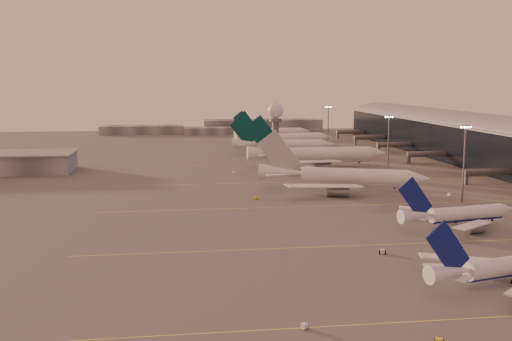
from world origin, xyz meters
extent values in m
plane|color=#5E5B5B|center=(0.00, 0.00, 0.00)|extent=(700.00, 700.00, 0.00)
cube|color=#F2E555|center=(30.00, 10.00, 0.01)|extent=(180.00, 0.25, 0.02)
cube|color=#F2E555|center=(30.00, 55.00, 0.01)|extent=(180.00, 0.25, 0.02)
cube|color=#F2E555|center=(30.00, 100.00, 0.01)|extent=(180.00, 0.25, 0.02)
cube|color=#F2E555|center=(30.00, 150.00, 0.01)|extent=(180.00, 0.25, 0.02)
cylinder|color=#54565B|center=(82.00, 86.00, 4.50)|extent=(22.00, 2.80, 2.80)
cube|color=#54565B|center=(72.00, 86.00, 2.20)|extent=(1.20, 1.20, 4.40)
cylinder|color=#54565B|center=(82.00, 142.00, 4.50)|extent=(22.00, 2.80, 2.80)
cube|color=#54565B|center=(72.00, 142.00, 2.20)|extent=(1.20, 1.20, 4.40)
cylinder|color=#54565B|center=(82.00, 184.00, 4.50)|extent=(22.00, 2.80, 2.80)
cube|color=#54565B|center=(72.00, 184.00, 2.20)|extent=(1.20, 1.20, 4.40)
cylinder|color=#54565B|center=(82.00, 226.00, 4.50)|extent=(22.00, 2.80, 2.80)
cube|color=#54565B|center=(72.00, 226.00, 2.20)|extent=(1.20, 1.20, 4.40)
cylinder|color=#54565B|center=(82.00, 266.00, 4.50)|extent=(22.00, 2.80, 2.80)
cube|color=#54565B|center=(72.00, 266.00, 2.20)|extent=(1.20, 1.20, 4.40)
cylinder|color=#54565B|center=(5.00, 120.00, 11.00)|extent=(2.60, 2.60, 22.00)
cylinder|color=#54565B|center=(5.00, 120.00, 22.50)|extent=(5.20, 5.20, 1.20)
sphere|color=silver|center=(5.00, 120.00, 26.40)|extent=(6.40, 6.40, 6.40)
cylinder|color=#54565B|center=(5.00, 120.00, 30.10)|extent=(0.16, 0.16, 2.00)
cylinder|color=#54565B|center=(55.00, 55.00, 12.50)|extent=(0.56, 0.56, 25.00)
cube|color=#54565B|center=(55.00, 55.00, 24.50)|extent=(3.60, 0.25, 0.25)
sphere|color=#FFEABF|center=(53.50, 55.00, 24.10)|extent=(0.56, 0.56, 0.56)
sphere|color=#FFEABF|center=(54.50, 55.00, 24.10)|extent=(0.56, 0.56, 0.56)
sphere|color=#FFEABF|center=(55.50, 55.00, 24.10)|extent=(0.56, 0.56, 0.56)
sphere|color=#FFEABF|center=(56.50, 55.00, 24.10)|extent=(0.56, 0.56, 0.56)
cylinder|color=#54565B|center=(50.00, 110.00, 12.50)|extent=(0.56, 0.56, 25.00)
cube|color=#54565B|center=(50.00, 110.00, 24.50)|extent=(3.60, 0.25, 0.25)
sphere|color=#FFEABF|center=(48.50, 110.00, 24.10)|extent=(0.56, 0.56, 0.56)
sphere|color=#FFEABF|center=(49.50, 110.00, 24.10)|extent=(0.56, 0.56, 0.56)
sphere|color=#FFEABF|center=(50.50, 110.00, 24.10)|extent=(0.56, 0.56, 0.56)
sphere|color=#FFEABF|center=(51.50, 110.00, 24.10)|extent=(0.56, 0.56, 0.56)
cylinder|color=#54565B|center=(48.00, 200.00, 12.50)|extent=(0.56, 0.56, 25.00)
cube|color=#54565B|center=(48.00, 200.00, 24.50)|extent=(3.60, 0.25, 0.25)
sphere|color=#FFEABF|center=(46.50, 200.00, 24.10)|extent=(0.56, 0.56, 0.56)
sphere|color=#FFEABF|center=(47.50, 200.00, 24.10)|extent=(0.56, 0.56, 0.56)
sphere|color=#FFEABF|center=(48.50, 200.00, 24.10)|extent=(0.56, 0.56, 0.56)
sphere|color=#FFEABF|center=(49.50, 200.00, 24.10)|extent=(0.56, 0.56, 0.56)
cube|color=#5B5D62|center=(-60.00, 320.00, 3.00)|extent=(60.00, 18.00, 6.00)
cube|color=#5B5D62|center=(30.00, 330.00, 4.50)|extent=(90.00, 20.00, 9.00)
cube|color=#5B5D62|center=(-10.00, 310.00, 2.50)|extent=(40.00, 15.00, 5.00)
cylinder|color=navy|center=(28.05, -19.43, 2.16)|extent=(21.04, 7.64, 2.63)
cone|color=silver|center=(13.27, -23.11, 3.44)|extent=(9.61, 5.72, 3.65)
cube|color=silver|center=(20.76, -11.98, 2.34)|extent=(15.93, 7.24, 1.15)
cylinder|color=gray|center=(23.81, -13.41, 0.67)|extent=(4.60, 3.31, 2.37)
cube|color=gray|center=(23.81, -13.41, 1.70)|extent=(0.34, 0.30, 1.46)
cube|color=navy|center=(12.83, -23.22, 7.95)|extent=(9.81, 2.75, 10.89)
cube|color=silver|center=(14.30, -27.14, 3.53)|extent=(4.18, 3.86, 0.24)
cube|color=silver|center=(12.30, -19.08, 3.53)|extent=(4.39, 2.39, 0.24)
cylinder|color=black|center=(25.85, -17.80, 0.53)|extent=(1.14, 0.72, 1.06)
cylinder|color=silver|center=(40.94, 24.46, 3.08)|extent=(22.47, 7.92, 3.77)
cylinder|color=navy|center=(40.94, 24.46, 2.23)|extent=(21.83, 6.80, 2.72)
cone|color=silver|center=(53.92, 26.98, 3.08)|extent=(4.93, 4.52, 3.77)
cone|color=silver|center=(25.50, 21.47, 3.55)|extent=(9.84, 5.47, 3.77)
cube|color=silver|center=(37.36, 14.31, 2.42)|extent=(14.79, 12.97, 1.19)
cylinder|color=gray|center=(39.60, 16.98, 0.69)|extent=(4.68, 3.22, 2.45)
cube|color=gray|center=(39.60, 16.98, 1.76)|extent=(0.34, 0.30, 1.51)
cube|color=silver|center=(33.83, 32.53, 2.42)|extent=(16.41, 8.24, 1.19)
cylinder|color=gray|center=(36.90, 30.89, 0.69)|extent=(4.68, 3.22, 2.45)
cube|color=gray|center=(36.90, 30.89, 1.76)|extent=(0.34, 0.30, 1.51)
cube|color=navy|center=(25.05, 21.38, 8.21)|extent=(10.23, 2.31, 11.24)
cube|color=silver|center=(26.35, 17.26, 3.64)|extent=(4.39, 3.86, 0.25)
cube|color=silver|center=(24.72, 25.68, 3.64)|extent=(4.56, 2.66, 0.25)
cylinder|color=black|center=(49.20, 26.06, 0.50)|extent=(0.50, 0.50, 0.99)
cylinder|color=black|center=(38.77, 26.26, 0.55)|extent=(1.17, 0.70, 1.09)
cylinder|color=black|center=(39.60, 21.98, 0.55)|extent=(1.17, 0.70, 1.09)
cylinder|color=silver|center=(26.05, 78.31, 3.99)|extent=(36.64, 17.84, 5.76)
cylinder|color=silver|center=(26.05, 78.31, 2.70)|extent=(35.41, 16.08, 4.15)
cone|color=silver|center=(46.76, 70.90, 3.99)|extent=(8.66, 7.83, 5.76)
cone|color=silver|center=(1.42, 87.13, 4.71)|extent=(16.49, 10.63, 5.76)
cube|color=silver|center=(12.42, 66.91, 2.99)|extent=(27.06, 9.89, 1.71)
cylinder|color=gray|center=(17.84, 68.82, 0.65)|extent=(7.98, 5.93, 3.74)
cube|color=gray|center=(17.84, 68.82, 1.98)|extent=(0.34, 0.31, 2.30)
cube|color=silver|center=(22.75, 95.77, 2.99)|extent=(22.34, 23.69, 1.71)
cylinder|color=gray|center=(25.73, 90.86, 0.65)|extent=(7.98, 5.93, 3.74)
cube|color=gray|center=(25.73, 90.86, 1.98)|extent=(0.34, 0.31, 2.30)
cube|color=#A2A4A9|center=(0.70, 87.39, 11.52)|extent=(15.14, 5.69, 17.09)
cube|color=silver|center=(-1.27, 80.51, 4.86)|extent=(7.38, 3.44, 0.23)
cube|color=silver|center=(3.54, 93.95, 4.86)|extent=(6.90, 6.97, 0.23)
cylinder|color=black|center=(39.24, 73.59, 0.46)|extent=(0.46, 0.46, 0.93)
cylinder|color=black|center=(23.94, 81.24, 0.51)|extent=(1.12, 0.78, 1.02)
cylinder|color=black|center=(22.57, 77.39, 0.51)|extent=(1.12, 0.78, 1.02)
cylinder|color=silver|center=(31.79, 138.55, 4.49)|extent=(39.57, 7.40, 6.36)
cylinder|color=silver|center=(31.79, 138.55, 3.06)|extent=(38.73, 5.60, 4.58)
cone|color=silver|center=(55.30, 137.93, 4.49)|extent=(7.79, 6.56, 6.36)
cone|color=silver|center=(3.83, 139.29, 5.29)|extent=(16.69, 6.79, 6.36)
cube|color=silver|center=(21.64, 122.23, 3.38)|extent=(28.57, 18.70, 1.88)
cylinder|color=gray|center=(26.57, 126.02, 0.77)|extent=(7.74, 4.33, 4.13)
cube|color=gray|center=(26.57, 126.02, 2.27)|extent=(0.34, 0.28, 2.54)
cube|color=silver|center=(22.52, 155.38, 3.38)|extent=(28.17, 19.87, 1.88)
cylinder|color=gray|center=(27.24, 151.33, 0.77)|extent=(7.74, 4.33, 4.13)
cube|color=gray|center=(27.24, 151.33, 2.27)|extent=(0.34, 0.28, 2.54)
cube|color=#033534|center=(3.00, 139.31, 12.88)|extent=(17.49, 0.85, 18.81)
cube|color=silver|center=(3.35, 131.67, 5.45)|extent=(8.13, 5.76, 0.27)
cube|color=silver|center=(3.75, 146.92, 5.45)|extent=(8.09, 6.06, 0.27)
cylinder|color=black|center=(46.76, 138.15, 0.55)|extent=(0.55, 0.55, 1.10)
cylinder|color=black|center=(28.68, 141.04, 0.60)|extent=(1.22, 0.58, 1.21)
cylinder|color=black|center=(28.55, 136.22, 0.60)|extent=(1.22, 0.58, 1.21)
cylinder|color=silver|center=(24.11, 187.63, 3.82)|extent=(33.88, 8.71, 5.40)
cylinder|color=silver|center=(24.11, 187.63, 2.60)|extent=(33.06, 7.13, 3.89)
cone|color=silver|center=(44.01, 185.64, 3.82)|extent=(6.99, 6.02, 5.40)
cone|color=silver|center=(0.45, 189.99, 4.50)|extent=(14.52, 6.77, 5.40)
cube|color=silver|center=(14.50, 174.42, 2.87)|extent=(24.65, 14.45, 1.60)
cylinder|color=gray|center=(18.91, 177.33, 0.65)|extent=(6.80, 4.14, 3.51)
cube|color=gray|center=(18.91, 177.33, 1.93)|extent=(0.30, 0.26, 2.16)
cube|color=silver|center=(17.29, 202.47, 2.87)|extent=(23.37, 18.19, 1.60)
cylinder|color=gray|center=(21.04, 198.75, 0.65)|extent=(6.80, 4.14, 3.51)
cube|color=gray|center=(21.04, 198.75, 1.93)|extent=(0.30, 0.26, 2.16)
cube|color=#033534|center=(-0.25, 190.06, 10.95)|extent=(14.83, 1.80, 15.99)
cube|color=silver|center=(-0.43, 183.56, 4.63)|extent=(6.93, 4.53, 0.23)
cube|color=silver|center=(0.86, 196.47, 4.63)|extent=(6.80, 5.48, 0.23)
cylinder|color=black|center=(36.78, 186.36, 0.47)|extent=(0.47, 0.47, 0.93)
cylinder|color=black|center=(21.62, 189.94, 0.51)|extent=(1.07, 0.57, 1.02)
cylinder|color=black|center=(21.22, 185.86, 0.51)|extent=(1.07, 0.57, 1.02)
cylinder|color=silver|center=(30.42, 216.57, 4.19)|extent=(37.22, 13.25, 5.93)
cylinder|color=silver|center=(30.42, 216.57, 2.86)|extent=(36.17, 11.48, 4.27)
cone|color=silver|center=(51.91, 221.01, 4.19)|extent=(8.17, 7.25, 5.93)
cone|color=silver|center=(4.85, 211.29, 4.94)|extent=(16.31, 8.93, 5.93)
cube|color=silver|center=(24.67, 199.59, 3.16)|extent=(24.51, 21.81, 1.76)
cylinder|color=gray|center=(28.34, 204.08, 0.72)|extent=(7.75, 5.22, 3.86)
cube|color=gray|center=(28.34, 204.08, 2.12)|extent=(0.35, 0.31, 2.37)
cube|color=silver|center=(18.41, 229.89, 3.16)|extent=(27.37, 13.45, 1.76)
cylinder|color=gray|center=(23.56, 227.22, 0.72)|extent=(7.75, 5.22, 3.86)
cube|color=gray|center=(23.56, 227.22, 2.12)|extent=(0.35, 0.31, 2.37)
cube|color=#033534|center=(4.10, 211.14, 12.02)|extent=(16.06, 3.65, 17.56)
cube|color=silver|center=(6.04, 204.27, 5.08)|extent=(7.27, 6.46, 0.26)
cube|color=silver|center=(3.16, 218.21, 5.08)|extent=(7.56, 4.35, 0.26)
cylinder|color=black|center=(44.10, 219.40, 0.51)|extent=(0.51, 0.51, 1.02)
cylinder|color=black|center=(27.05, 218.18, 0.56)|extent=(1.21, 0.73, 1.13)
cylinder|color=black|center=(27.97, 213.77, 0.56)|extent=(1.21, 0.73, 1.13)
cylinder|color=silver|center=(31.66, 269.10, 3.64)|extent=(32.34, 8.69, 5.16)
cylinder|color=silver|center=(31.66, 269.10, 2.48)|extent=(31.54, 7.19, 3.71)
cone|color=silver|center=(50.61, 271.23, 3.64)|extent=(6.72, 5.81, 5.16)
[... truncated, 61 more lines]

